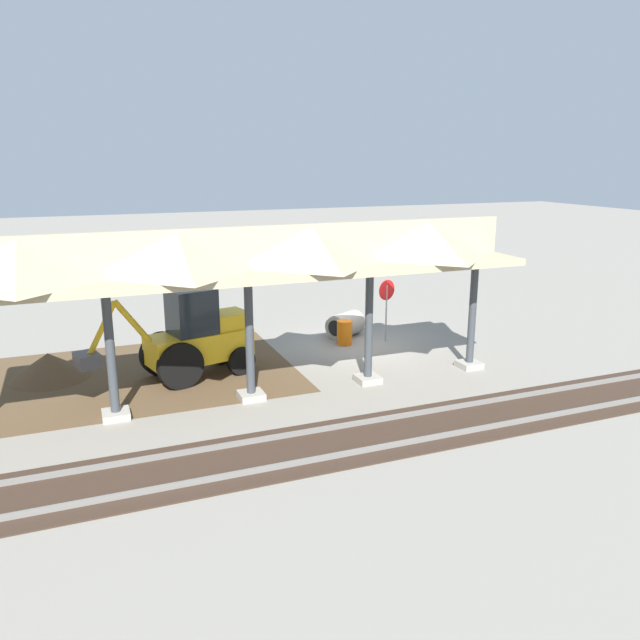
{
  "coord_description": "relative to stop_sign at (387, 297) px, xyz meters",
  "views": [
    {
      "loc": [
        9.46,
        19.8,
        6.68
      ],
      "look_at": [
        2.25,
        1.75,
        1.6
      ],
      "focal_mm": 35.0,
      "sensor_mm": 36.0,
      "label": 1
    }
  ],
  "objects": [
    {
      "name": "traffic_barrel",
      "position": [
        1.6,
        -0.19,
        -1.24
      ],
      "size": [
        0.56,
        0.56,
        0.9
      ],
      "primitive_type": "cylinder",
      "color": "orange",
      "rests_on": "ground"
    },
    {
      "name": "concrete_pipe",
      "position": [
        1.15,
        -1.14,
        -1.22
      ],
      "size": [
        1.62,
        1.47,
        0.93
      ],
      "color": "#9E9384",
      "rests_on": "ground"
    },
    {
      "name": "dirt_mound",
      "position": [
        11.62,
        -0.28,
        -1.69
      ],
      "size": [
        4.92,
        4.92,
        1.62
      ],
      "primitive_type": "cone",
      "color": "brown",
      "rests_on": "ground"
    },
    {
      "name": "platform_canopy",
      "position": [
        6.25,
        3.73,
        2.48
      ],
      "size": [
        15.97,
        3.2,
        4.9
      ],
      "color": "#9E998E",
      "rests_on": "ground"
    },
    {
      "name": "backhoe",
      "position": [
        7.34,
        1.24,
        -0.43
      ],
      "size": [
        5.42,
        2.44,
        2.82
      ],
      "color": "yellow",
      "rests_on": "ground"
    },
    {
      "name": "dirt_work_zone",
      "position": [
        9.41,
        0.46,
        -1.68
      ],
      "size": [
        10.44,
        7.0,
        0.01
      ],
      "primitive_type": "cube",
      "color": "brown",
      "rests_on": "ground"
    },
    {
      "name": "stop_sign",
      "position": [
        0.0,
        0.0,
        0.0
      ],
      "size": [
        0.74,
        0.24,
        2.34
      ],
      "color": "gray",
      "rests_on": "ground"
    },
    {
      "name": "rail_tracks",
      "position": [
        1.14,
        7.29,
        -1.66
      ],
      "size": [
        60.0,
        2.58,
        0.15
      ],
      "color": "slate",
      "rests_on": "ground"
    },
    {
      "name": "ground_plane",
      "position": [
        1.14,
        0.12,
        -1.69
      ],
      "size": [
        120.0,
        120.0,
        0.0
      ],
      "primitive_type": "plane",
      "color": "gray"
    }
  ]
}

